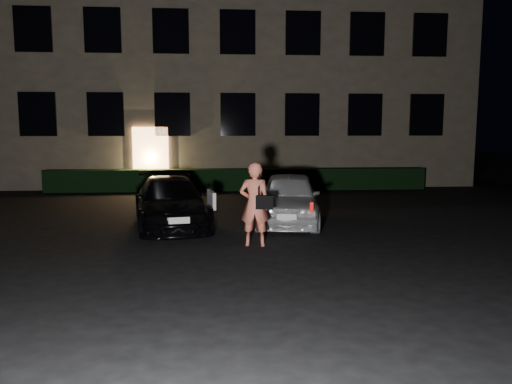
{
  "coord_description": "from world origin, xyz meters",
  "views": [
    {
      "loc": [
        -0.87,
        -9.27,
        2.46
      ],
      "look_at": [
        0.02,
        2.0,
        1.01
      ],
      "focal_mm": 35.0,
      "sensor_mm": 36.0,
      "label": 1
    }
  ],
  "objects": [
    {
      "name": "hatch",
      "position": [
        0.98,
        3.44,
        0.66
      ],
      "size": [
        2.17,
        4.08,
        1.32
      ],
      "rotation": [
        0.0,
        0.0,
        -0.16
      ],
      "color": "silver",
      "rests_on": "ground"
    },
    {
      "name": "sedan",
      "position": [
        -2.04,
        3.29,
        0.61
      ],
      "size": [
        2.4,
        4.43,
        1.22
      ],
      "rotation": [
        0.0,
        0.0,
        0.17
      ],
      "color": "black",
      "rests_on": "ground"
    },
    {
      "name": "man",
      "position": [
        -0.08,
        0.99,
        0.88
      ],
      "size": [
        0.74,
        0.52,
        1.76
      ],
      "rotation": [
        0.0,
        0.0,
        2.98
      ],
      "color": "#F4775C",
      "rests_on": "ground"
    },
    {
      "name": "hedge",
      "position": [
        0.0,
        10.5,
        0.42
      ],
      "size": [
        15.0,
        0.7,
        0.85
      ],
      "primitive_type": "cube",
      "color": "black",
      "rests_on": "ground"
    },
    {
      "name": "building",
      "position": [
        -0.0,
        14.99,
        6.0
      ],
      "size": [
        20.0,
        8.11,
        12.0
      ],
      "color": "brown",
      "rests_on": "ground"
    },
    {
      "name": "ground",
      "position": [
        0.0,
        0.0,
        0.0
      ],
      "size": [
        80.0,
        80.0,
        0.0
      ],
      "primitive_type": "plane",
      "color": "black",
      "rests_on": "ground"
    }
  ]
}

